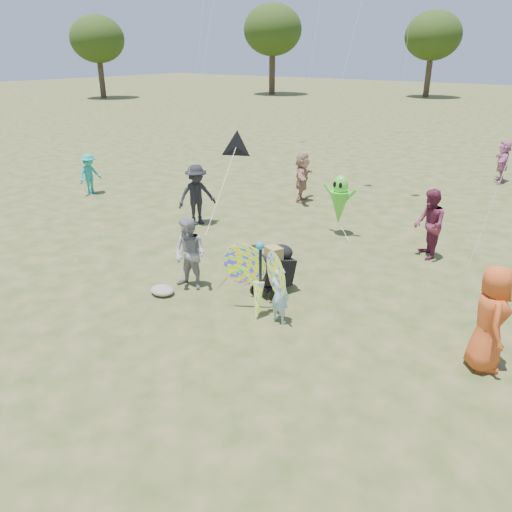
{
  "coord_description": "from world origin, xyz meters",
  "views": [
    {
      "loc": [
        5.32,
        -5.97,
        4.96
      ],
      "look_at": [
        -0.2,
        1.5,
        1.1
      ],
      "focal_mm": 35.0,
      "sensor_mm": 36.0,
      "label": 1
    }
  ],
  "objects": [
    {
      "name": "adult_man",
      "position": [
        -1.84,
        1.28,
        0.81
      ],
      "size": [
        0.85,
        0.69,
        1.63
      ],
      "primitive_type": "imported",
      "rotation": [
        0.0,
        0.0,
        0.1
      ],
      "color": "gray",
      "rests_on": "ground"
    },
    {
      "name": "butterfly_kite",
      "position": [
        0.12,
        1.17,
        0.79
      ],
      "size": [
        1.74,
        0.75,
        1.77
      ],
      "color": "#FF284C",
      "rests_on": "ground"
    },
    {
      "name": "child_girl",
      "position": [
        0.59,
        1.2,
        0.58
      ],
      "size": [
        0.45,
        0.32,
        1.16
      ],
      "primitive_type": "imported",
      "rotation": [
        0.0,
        0.0,
        3.03
      ],
      "color": "#9FCAE1",
      "rests_on": "ground"
    },
    {
      "name": "crowd_a",
      "position": [
        4.17,
        1.99,
        0.92
      ],
      "size": [
        0.91,
        1.06,
        1.83
      ],
      "primitive_type": "imported",
      "rotation": [
        0.0,
        0.0,
        2.01
      ],
      "color": "#C54D1F",
      "rests_on": "ground"
    },
    {
      "name": "crowd_i",
      "position": [
        -10.26,
        4.87,
        0.74
      ],
      "size": [
        0.64,
        1.0,
        1.48
      ],
      "primitive_type": "imported",
      "rotation": [
        0.0,
        0.0,
        1.66
      ],
      "color": "teal",
      "rests_on": "ground"
    },
    {
      "name": "crowd_e",
      "position": [
        1.77,
        6.17,
        0.89
      ],
      "size": [
        1.04,
        1.1,
        1.78
      ],
      "primitive_type": "imported",
      "rotation": [
        0.0,
        0.0,
        5.3
      ],
      "color": "maroon",
      "rests_on": "ground"
    },
    {
      "name": "crowd_b",
      "position": [
        -4.74,
        4.64,
        0.91
      ],
      "size": [
        1.11,
        1.36,
        1.83
      ],
      "primitive_type": "imported",
      "rotation": [
        0.0,
        0.0,
        1.15
      ],
      "color": "black",
      "rests_on": "ground"
    },
    {
      "name": "delta_kite_rig",
      "position": [
        -2.41,
        3.66,
        2.72
      ],
      "size": [
        1.43,
        2.62,
        1.83
      ],
      "color": "black",
      "rests_on": "ground"
    },
    {
      "name": "crowd_j",
      "position": [
        1.47,
        15.85,
        0.83
      ],
      "size": [
        0.85,
        1.61,
        1.65
      ],
      "primitive_type": "imported",
      "rotation": [
        0.0,
        0.0,
        4.96
      ],
      "color": "#C570A0",
      "rests_on": "ground"
    },
    {
      "name": "ground",
      "position": [
        0.0,
        0.0,
        0.0
      ],
      "size": [
        160.0,
        160.0,
        0.0
      ],
      "primitive_type": "plane",
      "color": "#51592B",
      "rests_on": "ground"
    },
    {
      "name": "jogging_stroller",
      "position": [
        -0.2,
        2.23,
        0.61
      ],
      "size": [
        0.74,
        1.13,
        1.09
      ],
      "rotation": [
        0.0,
        0.0,
        -0.37
      ],
      "color": "black",
      "rests_on": "ground"
    },
    {
      "name": "alien_kite",
      "position": [
        -0.86,
        6.36,
        0.97
      ],
      "size": [
        1.12,
        0.69,
        1.74
      ],
      "color": "#4CD933",
      "rests_on": "ground"
    },
    {
      "name": "crowd_d",
      "position": [
        -3.49,
        8.65,
        0.85
      ],
      "size": [
        1.09,
        1.66,
        1.71
      ],
      "primitive_type": "imported",
      "rotation": [
        0.0,
        0.0,
        1.97
      ],
      "color": "tan",
      "rests_on": "ground"
    },
    {
      "name": "grey_bag",
      "position": [
        -2.13,
        0.66,
        0.09
      ],
      "size": [
        0.56,
        0.46,
        0.18
      ],
      "primitive_type": "ellipsoid",
      "color": "gray",
      "rests_on": "ground"
    }
  ]
}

